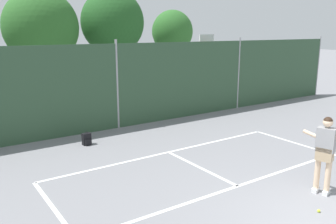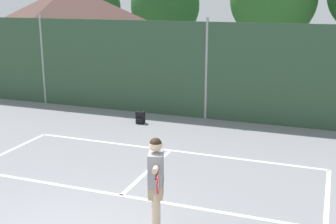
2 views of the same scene
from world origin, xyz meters
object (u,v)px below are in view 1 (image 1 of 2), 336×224
tennis_ball (319,211)px  backpack_black (87,139)px  basketball_hoop (206,59)px  tennis_player (326,148)px

tennis_ball → backpack_black: backpack_black is taller
basketball_hoop → tennis_player: size_ratio=1.91×
basketball_hoop → backpack_black: bearing=-158.2°
tennis_player → tennis_ball: 1.47m
tennis_player → tennis_ball: (-0.87, -0.50, -1.08)m
backpack_black → tennis_player: bearing=-64.0°
backpack_black → basketball_hoop: bearing=21.8°
basketball_hoop → tennis_ball: basketball_hoop is taller
tennis_ball → basketball_hoop: bearing=62.0°
tennis_player → basketball_hoop: bearing=64.9°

